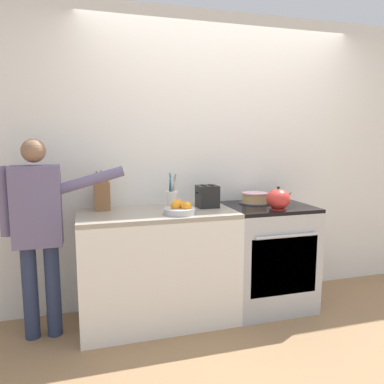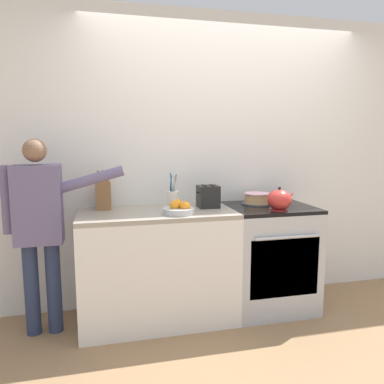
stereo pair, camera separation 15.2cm
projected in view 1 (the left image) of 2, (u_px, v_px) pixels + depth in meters
ground_plane at (248, 326)px, 3.02m from camera, size 16.00×16.00×0.00m
wall_back at (221, 160)px, 3.46m from camera, size 8.00×0.04×2.60m
counter_cabinet at (157, 266)px, 3.07m from camera, size 1.25×0.64×0.92m
stove_range at (266, 256)px, 3.34m from camera, size 0.73×0.67×0.92m
layer_cake at (255, 198)px, 3.36m from camera, size 0.28×0.28×0.10m
tea_kettle at (278, 199)px, 3.08m from camera, size 0.24×0.20×0.19m
knife_block at (102, 195)px, 3.05m from camera, size 0.12×0.15×0.33m
utensil_crock at (172, 199)px, 3.14m from camera, size 0.11×0.11×0.30m
fruit_bowl at (180, 209)px, 2.90m from camera, size 0.25×0.25×0.11m
toaster at (207, 196)px, 3.17m from camera, size 0.19×0.16×0.19m
person_baker at (39, 223)px, 2.74m from camera, size 0.89×0.20×1.50m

